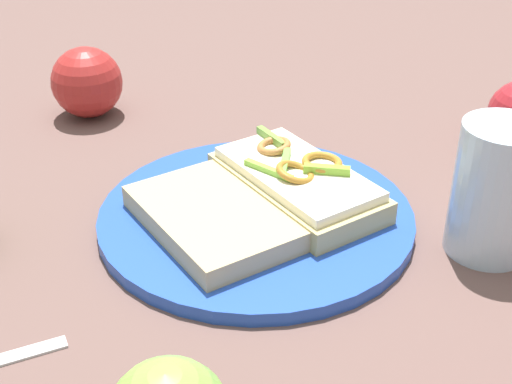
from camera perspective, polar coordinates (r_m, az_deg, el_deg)
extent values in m
plane|color=brown|center=(0.64, 0.00, -2.49)|extent=(2.00, 2.00, 0.00)
cylinder|color=#244BB7|center=(0.64, 0.00, -2.03)|extent=(0.28, 0.28, 0.01)
cube|color=tan|center=(0.65, 3.27, 0.41)|extent=(0.12, 0.19, 0.02)
cube|color=#F2EDCD|center=(0.64, 3.31, 1.54)|extent=(0.11, 0.17, 0.01)
torus|color=#AD7327|center=(0.63, 3.03, 1.73)|extent=(0.05, 0.05, 0.02)
torus|color=#B2733A|center=(0.67, 1.45, 3.71)|extent=(0.04, 0.04, 0.01)
torus|color=#AC7626|center=(0.65, 5.32, 2.39)|extent=(0.05, 0.05, 0.01)
cube|color=#7CB133|center=(0.64, 5.70, 1.79)|extent=(0.04, 0.03, 0.01)
cube|color=#6EAD45|center=(0.64, 2.32, 2.38)|extent=(0.03, 0.04, 0.01)
cube|color=#7EBB3D|center=(0.63, 1.00, 1.78)|extent=(0.03, 0.05, 0.01)
cube|color=#70A13E|center=(0.69, 1.26, 4.39)|extent=(0.02, 0.04, 0.01)
cube|color=tan|center=(0.61, -3.50, -2.06)|extent=(0.13, 0.17, 0.02)
sphere|color=#A72523|center=(0.85, -13.40, 8.55)|extent=(0.10, 0.10, 0.08)
cylinder|color=silver|center=(0.61, 18.65, 0.14)|extent=(0.07, 0.07, 0.11)
cube|color=silver|center=(0.53, -19.03, -12.32)|extent=(0.08, 0.02, 0.00)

